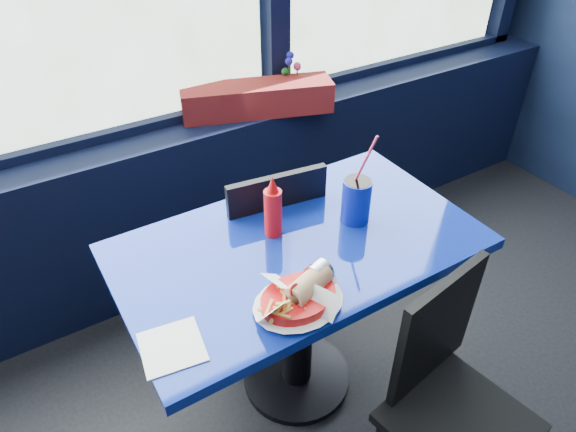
# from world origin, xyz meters

# --- Properties ---
(window_sill) EXTENTS (5.00, 0.26, 0.80)m
(window_sill) POSITION_xyz_m (0.00, 2.87, 0.40)
(window_sill) COLOR black
(window_sill) RESTS_ON ground
(near_table) EXTENTS (1.20, 0.70, 0.75)m
(near_table) POSITION_xyz_m (0.30, 2.00, 0.57)
(near_table) COLOR black
(near_table) RESTS_ON ground
(chair_near_front) EXTENTS (0.44, 0.44, 0.85)m
(chair_near_front) POSITION_xyz_m (0.49, 1.44, 0.49)
(chair_near_front) COLOR black
(chair_near_front) RESTS_ON ground
(chair_near_back) EXTENTS (0.45, 0.45, 0.88)m
(chair_near_back) POSITION_xyz_m (0.33, 2.32, 0.51)
(chair_near_back) COLOR black
(chair_near_back) RESTS_ON ground
(planter_box) EXTENTS (0.70, 0.38, 0.14)m
(planter_box) POSITION_xyz_m (0.61, 2.84, 0.87)
(planter_box) COLOR maroon
(planter_box) RESTS_ON window_sill
(flower_vase) EXTENTS (0.14, 0.15, 0.24)m
(flower_vase) POSITION_xyz_m (0.80, 2.85, 0.87)
(flower_vase) COLOR silver
(flower_vase) RESTS_ON window_sill
(food_basket) EXTENTS (0.26, 0.25, 0.09)m
(food_basket) POSITION_xyz_m (0.15, 1.76, 0.78)
(food_basket) COLOR red
(food_basket) RESTS_ON near_table
(ketchup_bottle) EXTENTS (0.06, 0.06, 0.23)m
(ketchup_bottle) POSITION_xyz_m (0.25, 2.08, 0.85)
(ketchup_bottle) COLOR red
(ketchup_bottle) RESTS_ON near_table
(soda_cup) EXTENTS (0.10, 0.10, 0.34)m
(soda_cup) POSITION_xyz_m (0.53, 2.00, 0.83)
(soda_cup) COLOR #0D1B95
(soda_cup) RESTS_ON near_table
(napkin) EXTENTS (0.18, 0.18, 0.00)m
(napkin) POSITION_xyz_m (-0.22, 1.81, 0.75)
(napkin) COLOR white
(napkin) RESTS_ON near_table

